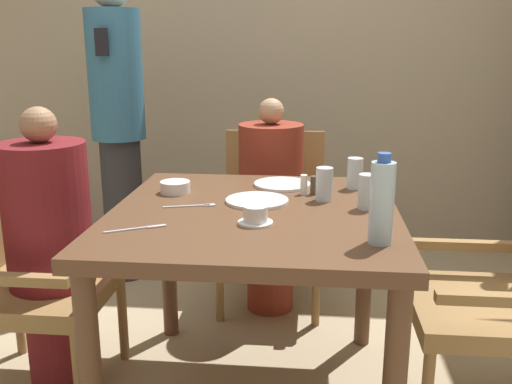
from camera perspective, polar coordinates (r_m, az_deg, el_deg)
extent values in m
cube|color=tan|center=(3.91, 2.83, 15.37)|extent=(8.00, 0.06, 2.80)
cube|color=brown|center=(2.05, -0.15, -2.41)|extent=(1.02, 1.08, 0.05)
cylinder|color=brown|center=(1.89, -16.18, -17.60)|extent=(0.07, 0.07, 0.73)
cylinder|color=brown|center=(2.71, -8.74, -6.97)|extent=(0.07, 0.07, 0.73)
cylinder|color=brown|center=(2.64, 10.83, -7.65)|extent=(0.07, 0.07, 0.73)
cube|color=olive|center=(2.40, -20.81, -9.17)|extent=(0.54, 0.54, 0.07)
cube|color=olive|center=(2.55, -18.70, -3.81)|extent=(0.48, 0.04, 0.04)
cube|color=olive|center=(2.14, -24.10, -7.94)|extent=(0.48, 0.04, 0.04)
cylinder|color=olive|center=(2.61, -13.19, -12.18)|extent=(0.04, 0.04, 0.39)
cylinder|color=olive|center=(2.22, -17.26, -17.58)|extent=(0.04, 0.04, 0.39)
cylinder|color=olive|center=(2.79, -22.68, -11.12)|extent=(0.04, 0.04, 0.39)
cylinder|color=maroon|center=(2.46, -19.10, -13.45)|extent=(0.24, 0.24, 0.46)
cylinder|color=maroon|center=(2.27, -20.16, -2.16)|extent=(0.32, 0.32, 0.55)
sphere|color=#997051|center=(2.20, -20.93, 6.31)|extent=(0.13, 0.13, 0.13)
cube|color=olive|center=(2.98, 1.54, -3.53)|extent=(0.54, 0.54, 0.07)
cube|color=olive|center=(3.15, 1.90, 2.26)|extent=(0.54, 0.05, 0.44)
cube|color=olive|center=(2.93, 6.42, -0.78)|extent=(0.04, 0.48, 0.04)
cube|color=olive|center=(2.96, -3.24, -0.53)|extent=(0.04, 0.48, 0.04)
cylinder|color=olive|center=(2.83, 6.04, -9.58)|extent=(0.04, 0.04, 0.39)
cylinder|color=olive|center=(2.87, -3.66, -9.23)|extent=(0.04, 0.04, 0.39)
cylinder|color=olive|center=(3.27, 6.01, -6.15)|extent=(0.04, 0.04, 0.39)
cylinder|color=olive|center=(3.30, -2.34, -5.89)|extent=(0.04, 0.04, 0.39)
cylinder|color=maroon|center=(2.99, 1.43, -7.43)|extent=(0.24, 0.24, 0.46)
cylinder|color=maroon|center=(2.84, 1.49, 1.67)|extent=(0.32, 0.32, 0.51)
sphere|color=tan|center=(2.79, 1.54, 8.08)|extent=(0.13, 0.13, 0.13)
cube|color=olive|center=(2.26, 22.02, -10.84)|extent=(0.54, 0.54, 0.07)
cube|color=olive|center=(2.42, 20.78, -5.02)|extent=(0.48, 0.04, 0.04)
cylinder|color=olive|center=(2.51, 14.62, -13.34)|extent=(0.04, 0.04, 0.39)
cylinder|color=#2D2D33|center=(3.42, -13.09, -1.63)|extent=(0.23, 0.23, 0.83)
cylinder|color=teal|center=(3.29, -13.88, 11.27)|extent=(0.30, 0.30, 0.71)
cube|color=black|center=(3.12, -15.19, 14.26)|extent=(0.07, 0.01, 0.14)
cylinder|color=white|center=(2.38, 2.63, 0.78)|extent=(0.24, 0.24, 0.01)
cylinder|color=white|center=(2.13, 0.02, -0.87)|extent=(0.24, 0.24, 0.01)
cylinder|color=white|center=(1.88, -0.06, -3.07)|extent=(0.12, 0.12, 0.01)
cylinder|color=white|center=(1.88, -0.06, -2.18)|extent=(0.08, 0.08, 0.05)
cylinder|color=white|center=(2.29, -8.08, 0.49)|extent=(0.12, 0.12, 0.05)
cylinder|color=silver|center=(1.71, 12.46, -1.12)|extent=(0.07, 0.07, 0.25)
cylinder|color=#3359B2|center=(1.68, 12.71, 3.38)|extent=(0.04, 0.04, 0.03)
cylinder|color=silver|center=(2.07, 11.04, 0.03)|extent=(0.06, 0.06, 0.13)
cylinder|color=silver|center=(2.16, 6.84, 0.79)|extent=(0.06, 0.06, 0.13)
cylinder|color=silver|center=(2.36, 9.86, 1.85)|extent=(0.06, 0.06, 0.13)
cylinder|color=white|center=(2.25, 4.81, 0.75)|extent=(0.03, 0.03, 0.08)
cylinder|color=#4C3D2D|center=(2.25, 5.81, 0.68)|extent=(0.03, 0.03, 0.07)
cube|color=silver|center=(2.09, -6.95, -1.42)|extent=(0.17, 0.05, 0.00)
cube|color=silver|center=(2.10, -4.63, -1.31)|extent=(0.04, 0.03, 0.00)
cube|color=silver|center=(1.87, -12.44, -3.67)|extent=(0.15, 0.09, 0.00)
cube|color=silver|center=(1.88, -9.89, -3.38)|extent=(0.06, 0.04, 0.00)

